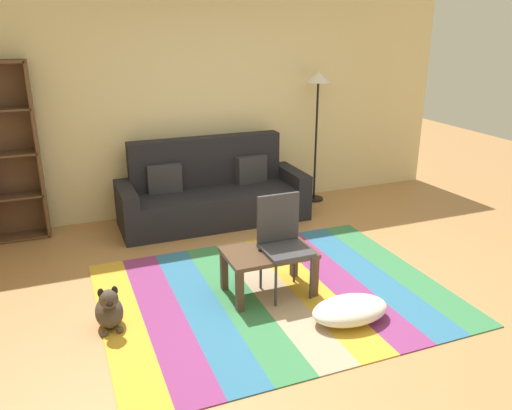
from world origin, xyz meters
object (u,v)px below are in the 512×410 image
couch (212,194)px  tv_remote (266,252)px  coffee_table (269,259)px  pouf (350,310)px  folding_chair (282,236)px  standing_lamp (318,94)px  dog (109,310)px

couch → tv_remote: (-0.11, -1.97, 0.09)m
tv_remote → coffee_table: bearing=8.0°
pouf → folding_chair: bearing=114.0°
standing_lamp → folding_chair: standing_lamp is taller
dog → standing_lamp: bearing=36.4°
couch → standing_lamp: size_ratio=1.30×
coffee_table → standing_lamp: standing_lamp is taller
couch → tv_remote: bearing=-93.2°
dog → tv_remote: bearing=0.8°
standing_lamp → coffee_table: bearing=-126.5°
couch → standing_lamp: (1.53, 0.22, 1.11)m
pouf → standing_lamp: standing_lamp is taller
dog → standing_lamp: size_ratio=0.23×
dog → folding_chair: size_ratio=0.44×
standing_lamp → tv_remote: size_ratio=11.55×
pouf → couch: bearing=97.8°
coffee_table → pouf: (0.44, -0.68, -0.24)m
coffee_table → dog: (-1.40, -0.05, -0.18)m
tv_remote → couch: bearing=58.3°
standing_lamp → couch: bearing=-171.7°
tv_remote → dog: bearing=152.4°
coffee_table → pouf: coffee_table is taller
pouf → tv_remote: bearing=125.9°
coffee_table → standing_lamp: bearing=53.5°
dog → coffee_table: bearing=1.9°
couch → coffee_table: (-0.08, -1.95, 0.01)m
coffee_table → pouf: 0.84m
pouf → coffee_table: bearing=122.8°
folding_chair → tv_remote: bearing=-122.8°
coffee_table → dog: bearing=-178.1°
pouf → folding_chair: 0.87m
couch → pouf: couch is taller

